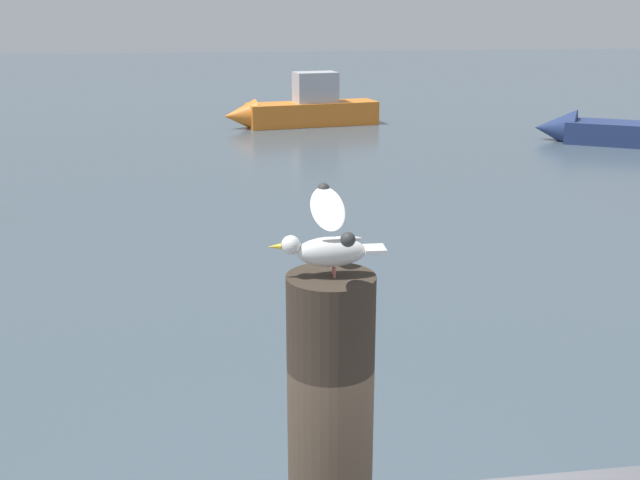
# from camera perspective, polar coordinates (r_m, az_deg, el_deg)

# --- Properties ---
(mooring_post) EXTENTS (0.30, 0.30, 1.15)m
(mooring_post) POSITION_cam_1_polar(r_m,az_deg,el_deg) (2.84, 0.76, -13.58)
(mooring_post) COLOR #382D23
(mooring_post) RESTS_ON harbor_quay
(seagull) EXTENTS (0.39, 0.68, 0.25)m
(seagull) POSITION_cam_1_polar(r_m,az_deg,el_deg) (2.56, 0.74, 0.04)
(seagull) COLOR #C66960
(seagull) RESTS_ON mooring_post
(boat_navy) EXTENTS (5.33, 3.82, 1.91)m
(boat_navy) POSITION_cam_1_polar(r_m,az_deg,el_deg) (22.88, 22.29, 7.70)
(boat_navy) COLOR navy
(boat_navy) RESTS_ON ground_plane
(boat_orange) EXTENTS (4.94, 1.81, 1.74)m
(boat_orange) POSITION_cam_1_polar(r_m,az_deg,el_deg) (24.69, -1.47, 9.53)
(boat_orange) COLOR orange
(boat_orange) RESTS_ON ground_plane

